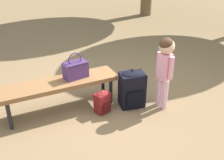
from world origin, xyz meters
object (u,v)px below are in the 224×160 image
park_bench (60,85)px  backpack_small (102,101)px  child_standing (165,62)px  handbag (75,69)px  backpack_large (132,87)px

park_bench → backpack_small: park_bench is taller
child_standing → handbag: bearing=165.0°
child_standing → backpack_small: bearing=176.1°
handbag → child_standing: child_standing is taller
backpack_large → backpack_small: (-0.45, -0.08, -0.12)m
park_bench → child_standing: size_ratio=1.59×
park_bench → child_standing: bearing=-9.6°
park_bench → handbag: 0.31m
backpack_large → handbag: bearing=166.9°
handbag → park_bench: bearing=-162.4°
handbag → backpack_small: bearing=-38.7°
park_bench → handbag: bearing=17.6°
handbag → child_standing: (1.16, -0.31, 0.12)m
park_bench → handbag: handbag is taller
backpack_large → park_bench: bearing=174.1°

